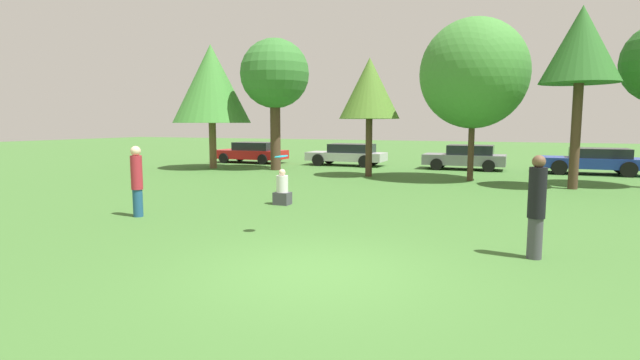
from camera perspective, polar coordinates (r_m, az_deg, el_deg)
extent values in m
plane|color=#3D6B2D|center=(7.91, -0.42, -10.79)|extent=(120.00, 120.00, 0.00)
cylinder|color=navy|center=(13.20, -20.76, -2.56)|extent=(0.25, 0.25, 0.71)
cylinder|color=#A52633|center=(13.10, -20.90, 0.83)|extent=(0.29, 0.29, 0.86)
sphere|color=beige|center=(13.06, -21.00, 3.22)|extent=(0.25, 0.25, 0.25)
cylinder|color=#3F3F47|center=(9.36, 24.09, -6.31)|extent=(0.25, 0.25, 0.73)
cylinder|color=black|center=(9.22, 24.33, -1.39)|extent=(0.30, 0.30, 0.89)
sphere|color=brown|center=(9.16, 24.49, 2.00)|extent=(0.22, 0.22, 0.22)
cylinder|color=#19B2D8|center=(10.13, -4.62, 2.80)|extent=(0.29, 0.28, 0.06)
cube|color=#3F3F47|center=(14.24, -4.48, -2.19)|extent=(0.46, 0.38, 0.37)
cylinder|color=silver|center=(14.18, -4.49, -0.46)|extent=(0.35, 0.35, 0.50)
sphere|color=beige|center=(14.14, -4.51, 0.90)|extent=(0.20, 0.20, 0.20)
cylinder|color=brown|center=(26.30, -12.58, 3.99)|extent=(0.37, 0.37, 2.41)
cone|color=#3D7F33|center=(26.36, -12.76, 11.05)|extent=(4.07, 4.07, 4.07)
cylinder|color=#473323|center=(24.82, -5.31, 5.72)|extent=(0.52, 0.52, 3.93)
sphere|color=#33702D|center=(24.95, -5.38, 12.45)|extent=(3.48, 3.48, 3.48)
cylinder|color=#473323|center=(21.79, 5.80, 3.82)|extent=(0.30, 0.30, 2.59)
cone|color=#4C7528|center=(21.82, 5.89, 10.76)|extent=(2.69, 2.69, 2.69)
cylinder|color=#473323|center=(20.95, 17.47, 4.28)|extent=(0.25, 0.25, 3.21)
ellipsoid|color=#3D7F33|center=(21.04, 17.74, 11.92)|extent=(4.35, 4.35, 4.46)
cylinder|color=#473323|center=(19.74, 28.00, 4.54)|extent=(0.34, 0.34, 3.81)
cone|color=#286023|center=(19.92, 28.53, 13.93)|extent=(2.71, 2.71, 2.71)
cube|color=red|center=(29.64, -8.20, 3.03)|extent=(4.30, 1.87, 0.52)
cube|color=black|center=(29.45, -7.68, 3.99)|extent=(2.37, 1.63, 0.48)
cylinder|color=black|center=(29.58, -11.32, 2.55)|extent=(0.61, 0.19, 0.61)
cylinder|color=black|center=(31.12, -9.45, 2.79)|extent=(0.61, 0.19, 0.61)
cylinder|color=black|center=(28.20, -6.81, 2.44)|extent=(0.61, 0.19, 0.61)
cylinder|color=black|center=(29.81, -5.10, 2.69)|extent=(0.61, 0.19, 0.61)
cube|color=#B2B2B7|center=(27.40, 3.12, 2.81)|extent=(4.42, 1.79, 0.46)
cube|color=black|center=(27.27, 3.78, 3.78)|extent=(2.43, 1.56, 0.49)
cylinder|color=black|center=(27.09, -0.22, 2.38)|extent=(0.68, 0.22, 0.67)
cylinder|color=black|center=(28.70, 1.11, 2.63)|extent=(0.68, 0.22, 0.67)
cylinder|color=black|center=(26.16, 5.31, 2.20)|extent=(0.68, 0.22, 0.67)
cylinder|color=black|center=(27.84, 6.36, 2.46)|extent=(0.68, 0.22, 0.67)
cube|color=slate|center=(26.09, 16.69, 2.34)|extent=(4.10, 1.85, 0.53)
cube|color=black|center=(26.03, 17.40, 3.43)|extent=(2.26, 1.61, 0.49)
cylinder|color=black|center=(25.37, 13.63, 1.82)|extent=(0.61, 0.20, 0.60)
cylinder|color=black|center=(27.15, 14.21, 2.12)|extent=(0.61, 0.20, 0.60)
cylinder|color=black|center=(25.11, 19.34, 1.59)|extent=(0.61, 0.20, 0.60)
cylinder|color=black|center=(26.92, 19.55, 1.90)|extent=(0.61, 0.20, 0.60)
cube|color=#1E389E|center=(26.05, 29.39, 1.80)|extent=(4.49, 1.92, 0.49)
cube|color=black|center=(26.06, 30.19, 2.78)|extent=(2.48, 1.68, 0.44)
cylinder|color=black|center=(24.99, 26.47, 1.34)|extent=(0.70, 0.22, 0.70)
cylinder|color=black|center=(26.86, 26.19, 1.68)|extent=(0.70, 0.22, 0.70)
cylinder|color=black|center=(25.35, 32.74, 1.04)|extent=(0.70, 0.22, 0.70)
cylinder|color=black|center=(27.19, 32.03, 1.40)|extent=(0.70, 0.22, 0.70)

